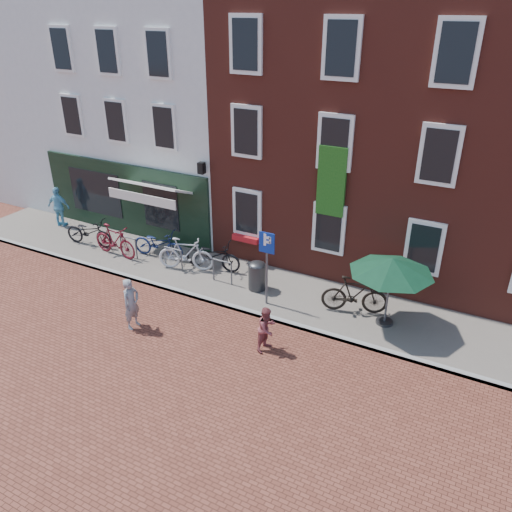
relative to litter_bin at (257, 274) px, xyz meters
The scene contains 18 objects.
ground 2.29m from the litter_bin, 141.33° to the right, with size 80.00×80.00×0.00m, color brown.
sidewalk 0.94m from the litter_bin, 169.78° to the left, with size 24.00×3.00×0.10m, color slate.
building_stucco 9.57m from the litter_bin, 140.02° to the left, with size 8.00×8.00×9.00m, color silver.
building_brick_mid 7.12m from the litter_bin, 87.09° to the left, with size 6.00×8.00×10.00m, color maroon.
building_brick_right 9.50m from the litter_bin, 41.84° to the left, with size 6.00×8.00×10.00m, color maroon.
filler_left 15.77m from the litter_bin, 158.40° to the left, with size 7.00×8.00×9.00m, color silver.
litter_bin is the anchor object (origin of this frame).
parking_sign 1.47m from the litter_bin, 44.75° to the right, with size 0.50×0.08×2.43m.
parasol 4.48m from the litter_bin, ahead, with size 2.39×2.39×2.23m.
woman 4.15m from the litter_bin, 122.99° to the right, with size 0.57×0.38×1.57m, color gray.
boy 3.10m from the litter_bin, 57.39° to the right, with size 0.64×0.50×1.31m, color brown.
cafe_person 9.75m from the litter_bin, behind, with size 0.99×0.41×1.68m, color #6AB4CF.
bicycle_0 7.27m from the litter_bin, behind, with size 0.71×2.05×1.07m, color black.
bicycle_1 5.77m from the litter_bin, behind, with size 0.56×1.98×1.19m, color #5B0F1A.
bicycle_2 4.29m from the litter_bin, behind, with size 0.71×2.05×1.07m, color #15214C.
bicycle_3 2.82m from the litter_bin, behind, with size 0.56×1.98×1.19m, color #BEBDC0.
bicycle_4 2.06m from the litter_bin, 165.98° to the left, with size 0.71×2.05×1.07m, color black.
bicycle_5 3.24m from the litter_bin, ahead, with size 0.56×1.98×1.19m, color black.
Camera 1 is at (8.38, -11.37, 8.56)m, focal length 35.48 mm.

